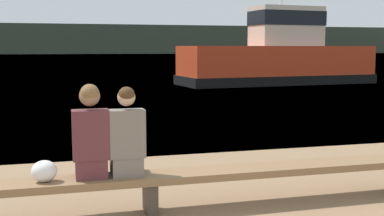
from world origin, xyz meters
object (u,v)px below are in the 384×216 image
object	(u,v)px
person_left	(91,137)
tugboat_red	(279,59)
shopping_bag	(44,171)
bench_main	(150,181)
person_right	(127,138)

from	to	relation	value
person_left	tugboat_red	xyz separation A→B (m)	(10.62, 17.91, 0.35)
shopping_bag	tugboat_red	distance (m)	21.11
bench_main	person_left	world-z (taller)	person_left
person_right	shopping_bag	distance (m)	0.94
shopping_bag	tugboat_red	size ratio (longest dim) A/B	0.03
person_right	tugboat_red	size ratio (longest dim) A/B	0.09
bench_main	person_left	distance (m)	0.84
shopping_bag	person_left	bearing A→B (deg)	3.43
bench_main	person_right	xyz separation A→B (m)	(-0.26, 0.01, 0.50)
person_left	tugboat_red	bearing A→B (deg)	59.34
person_left	tugboat_red	world-z (taller)	tugboat_red
person_left	person_right	world-z (taller)	person_left
person_right	tugboat_red	distance (m)	20.62
person_left	person_right	bearing A→B (deg)	0.40
bench_main	person_left	xyz separation A→B (m)	(-0.65, 0.01, 0.54)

